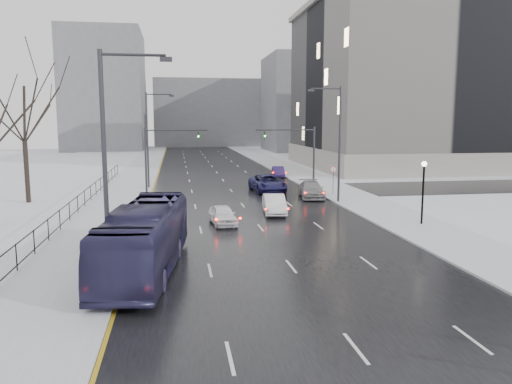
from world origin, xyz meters
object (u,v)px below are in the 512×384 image
streetlight_l_near (110,159)px  sedan_right_near (274,204)px  tree_park_e (29,204)px  bus (146,238)px  sedan_right_cross (267,183)px  lamppost_r_mid (423,183)px  sedan_center_near (223,215)px  streetlight_l_far (150,135)px  sedan_right_far (311,190)px  mast_signal_left (157,152)px  no_uturn_sign (333,172)px  mast_signal_right (304,151)px  streetlight_r_mid (337,138)px  sedan_right_distant (278,172)px

streetlight_l_near → sedan_right_near: streetlight_l_near is taller
tree_park_e → bus: 24.41m
streetlight_l_near → sedan_right_cross: 30.25m
lamppost_r_mid → sedan_center_near: bearing=169.4°
streetlight_l_far → sedan_right_cross: (11.67, -4.50, -4.73)m
sedan_center_near → sedan_right_far: size_ratio=0.75×
mast_signal_left → no_uturn_sign: bearing=-13.6°
mast_signal_right → streetlight_r_mid: bearing=-84.0°
mast_signal_left → sedan_right_cross: (10.83, -0.49, -3.22)m
streetlight_l_near → sedan_right_near: bearing=57.5°
sedan_right_near → sedan_right_cross: size_ratio=0.74×
streetlight_r_mid → bus: size_ratio=0.87×
sedan_right_distant → tree_park_e: bearing=-140.8°
tree_park_e → streetlight_l_far: size_ratio=1.35×
streetlight_l_near → no_uturn_sign: 29.81m
streetlight_l_far → sedan_right_near: 19.67m
streetlight_l_near → sedan_right_distant: size_ratio=2.47×
bus → sedan_right_distant: (14.20, 37.75, -0.94)m
mast_signal_right → no_uturn_sign: (1.87, -4.00, -1.81)m
streetlight_r_mid → sedan_right_far: 5.90m
sedan_right_near → streetlight_l_near: bearing=-116.8°
streetlight_l_near → sedan_right_cross: bearing=67.0°
mast_signal_right → sedan_right_cross: mast_signal_right is taller
sedan_right_cross → streetlight_r_mid: bearing=-62.4°
streetlight_l_far → mast_signal_right: streetlight_l_far is taller
lamppost_r_mid → sedan_right_cross: (-7.50, 17.50, -2.05)m
sedan_right_cross → streetlight_l_far: bearing=154.7°
lamppost_r_mid → sedan_right_near: bearing=147.6°
sedan_right_cross → tree_park_e: bearing=-175.1°
streetlight_l_far → sedan_right_distant: streetlight_l_far is taller
no_uturn_sign → bus: size_ratio=0.23×
streetlight_l_far → no_uturn_sign: size_ratio=3.70×
mast_signal_right → bus: (-14.33, -25.62, -2.46)m
bus → sedan_right_near: bearing=63.8°
streetlight_r_mid → streetlight_l_near: size_ratio=1.00×
mast_signal_left → bus: bearing=-89.3°
streetlight_r_mid → mast_signal_left: size_ratio=1.54×
tree_park_e → streetlight_r_mid: bearing=-8.6°
streetlight_l_near → sedan_right_near: 19.33m
mast_signal_right → mast_signal_left: bearing=180.0°
sedan_right_cross → mast_signal_left: bearing=173.1°
streetlight_l_far → mast_signal_right: 16.07m
streetlight_l_far → sedan_center_near: 20.91m
streetlight_l_far → mast_signal_right: (15.49, -4.00, -1.51)m
sedan_right_distant → streetlight_l_near: bearing=-104.2°
streetlight_l_far → bus: 29.91m
streetlight_l_near → sedan_right_distant: 43.25m
streetlight_l_near → mast_signal_left: streetlight_l_near is taller
sedan_right_near → sedan_right_cross: sedan_right_cross is taller
streetlight_l_near → bus: (1.17, 2.38, -3.97)m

